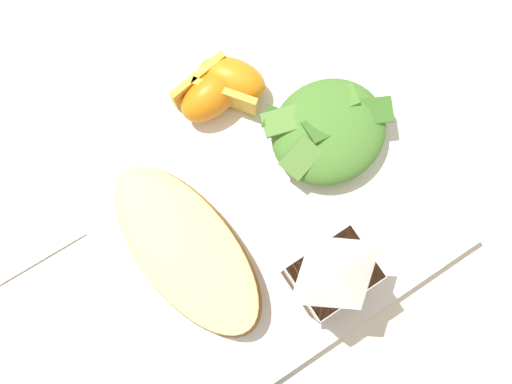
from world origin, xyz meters
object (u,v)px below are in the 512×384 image
(metal_fork, at_px, (59,242))
(orange_wedge_middle, at_px, (210,93))
(cheesy_pizza_bread, at_px, (187,250))
(green_salad_pile, at_px, (328,131))
(white_plate, at_px, (256,195))
(orange_wedge_front, at_px, (231,82))
(milk_carton, at_px, (331,274))

(metal_fork, bearing_deg, orange_wedge_middle, -170.31)
(orange_wedge_middle, bearing_deg, cheesy_pizza_bread, 49.21)
(cheesy_pizza_bread, bearing_deg, orange_wedge_middle, -130.79)
(green_salad_pile, bearing_deg, white_plate, 6.03)
(orange_wedge_front, relative_size, orange_wedge_middle, 1.09)
(milk_carton, distance_m, metal_fork, 0.24)
(cheesy_pizza_bread, height_order, metal_fork, cheesy_pizza_bread)
(cheesy_pizza_bread, distance_m, orange_wedge_middle, 0.13)
(white_plate, distance_m, green_salad_pile, 0.08)
(white_plate, relative_size, metal_fork, 1.48)
(milk_carton, relative_size, orange_wedge_middle, 1.72)
(white_plate, bearing_deg, orange_wedge_middle, -98.41)
(cheesy_pizza_bread, height_order, orange_wedge_middle, orange_wedge_middle)
(orange_wedge_front, height_order, metal_fork, orange_wedge_front)
(green_salad_pile, distance_m, metal_fork, 0.25)
(milk_carton, bearing_deg, orange_wedge_front, -98.23)
(orange_wedge_front, xyz_separation_m, metal_fork, (0.20, 0.03, -0.03))
(green_salad_pile, height_order, orange_wedge_front, green_salad_pile)
(white_plate, xyz_separation_m, cheesy_pizza_bread, (0.07, 0.01, 0.03))
(milk_carton, bearing_deg, orange_wedge_middle, -91.73)
(white_plate, distance_m, cheesy_pizza_bread, 0.08)
(milk_carton, bearing_deg, green_salad_pile, -125.78)
(white_plate, bearing_deg, green_salad_pile, -173.97)
(green_salad_pile, bearing_deg, metal_fork, -12.21)
(white_plate, relative_size, orange_wedge_front, 4.02)
(milk_carton, bearing_deg, cheesy_pizza_bread, -43.75)
(cheesy_pizza_bread, xyz_separation_m, green_salad_pile, (-0.15, -0.02, 0.00))
(orange_wedge_front, bearing_deg, milk_carton, 81.77)
(cheesy_pizza_bread, xyz_separation_m, orange_wedge_middle, (-0.09, -0.10, 0.00))
(milk_carton, xyz_separation_m, orange_wedge_middle, (-0.01, -0.18, -0.04))
(milk_carton, bearing_deg, metal_fork, -40.92)
(cheesy_pizza_bread, xyz_separation_m, milk_carton, (-0.08, 0.08, 0.04))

